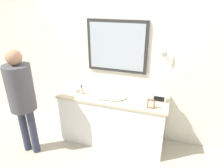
% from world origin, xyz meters
% --- Properties ---
extents(ground_plane, '(14.00, 14.00, 0.00)m').
position_xyz_m(ground_plane, '(0.00, 0.00, 0.00)').
color(ground_plane, '#B2A893').
extents(wall_back, '(8.00, 0.18, 2.55)m').
position_xyz_m(wall_back, '(-0.00, 0.63, 1.28)').
color(wall_back, silver).
rests_on(wall_back, ground_plane).
extents(vanity_counter, '(1.70, 0.60, 0.84)m').
position_xyz_m(vanity_counter, '(0.00, 0.31, 0.42)').
color(vanity_counter, white).
rests_on(vanity_counter, ground_plane).
extents(sink_basin, '(0.56, 0.37, 0.19)m').
position_xyz_m(sink_basin, '(-0.05, 0.28, 0.86)').
color(sink_basin, white).
rests_on(sink_basin, vanity_counter).
extents(soap_bottle, '(0.06, 0.06, 0.15)m').
position_xyz_m(soap_bottle, '(-0.49, 0.22, 0.90)').
color(soap_bottle, beige).
rests_on(soap_bottle, vanity_counter).
extents(appliance_box, '(0.21, 0.11, 0.11)m').
position_xyz_m(appliance_box, '(0.70, 0.36, 0.90)').
color(appliance_box, '#BCBCC1').
rests_on(appliance_box, vanity_counter).
extents(picture_frame, '(0.11, 0.01, 0.14)m').
position_xyz_m(picture_frame, '(0.61, 0.11, 0.91)').
color(picture_frame, brown).
rests_on(picture_frame, vanity_counter).
extents(hand_towel_near_sink, '(0.16, 0.11, 0.05)m').
position_xyz_m(hand_towel_near_sink, '(-0.67, 0.28, 0.87)').
color(hand_towel_near_sink, white).
rests_on(hand_towel_near_sink, vanity_counter).
extents(metal_tray, '(0.16, 0.10, 0.01)m').
position_xyz_m(metal_tray, '(0.48, 0.46, 0.85)').
color(metal_tray, '#ADADB2').
rests_on(metal_tray, vanity_counter).
extents(person, '(0.37, 0.37, 1.64)m').
position_xyz_m(person, '(-1.15, -0.33, 1.02)').
color(person, '#33384C').
rests_on(person, ground_plane).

